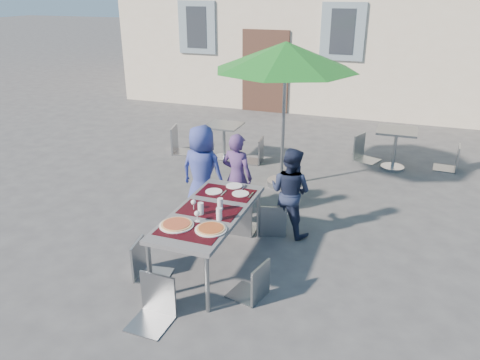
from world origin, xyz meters
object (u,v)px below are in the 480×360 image
at_px(cafe_table_1, 396,142).
at_px(pizza_near_left, 177,224).
at_px(child_0, 202,172).
at_px(child_1, 237,177).
at_px(chair_1, 239,195).
at_px(bg_chair_r_0, 256,136).
at_px(bg_chair_l_1, 365,132).
at_px(chair_0, 214,189).
at_px(bg_chair_r_1, 455,143).
at_px(dining_table, 210,214).
at_px(child_2, 290,192).
at_px(pizza_near_right, 211,229).
at_px(chair_3, 144,239).
at_px(chair_4, 254,260).
at_px(chair_2, 273,201).
at_px(cafe_table_0, 224,136).
at_px(bg_chair_l_0, 179,123).
at_px(patio_umbrella, 286,57).
at_px(chair_5, 151,275).

bearing_deg(cafe_table_1, pizza_near_left, -113.85).
xyz_separation_m(child_0, child_1, (0.51, 0.09, -0.05)).
xyz_separation_m(chair_1, bg_chair_r_0, (-0.69, 2.82, -0.03)).
height_order(child_1, bg_chair_l_1, child_1).
bearing_deg(chair_0, bg_chair_r_1, 47.21).
xyz_separation_m(dining_table, child_2, (0.71, 1.14, -0.07)).
bearing_deg(child_1, pizza_near_right, 109.49).
distance_m(chair_3, chair_4, 1.34).
xyz_separation_m(chair_2, chair_4, (0.22, -1.49, -0.02)).
xyz_separation_m(child_1, cafe_table_0, (-1.17, 2.39, -0.19)).
height_order(bg_chair_r_0, cafe_table_1, bg_chair_r_0).
distance_m(pizza_near_right, bg_chair_r_0, 4.27).
distance_m(cafe_table_0, bg_chair_l_0, 1.03).
distance_m(chair_3, bg_chair_l_1, 5.48).
xyz_separation_m(child_0, bg_chair_l_1, (2.00, 3.37, -0.14)).
bearing_deg(bg_chair_l_1, pizza_near_right, -102.51).
relative_size(chair_2, bg_chair_l_1, 0.90).
bearing_deg(pizza_near_right, pizza_near_left, -174.37).
relative_size(cafe_table_0, bg_chair_l_0, 0.67).
distance_m(patio_umbrella, bg_chair_l_0, 3.10).
xyz_separation_m(pizza_near_left, child_0, (-0.47, 1.74, -0.07)).
bearing_deg(child_0, bg_chair_r_0, -85.84).
relative_size(chair_4, bg_chair_l_0, 0.79).
distance_m(child_0, chair_0, 0.41).
bearing_deg(pizza_near_left, child_1, 88.73).
xyz_separation_m(chair_1, chair_2, (0.45, 0.12, -0.07)).
height_order(pizza_near_right, cafe_table_1, pizza_near_right).
bearing_deg(pizza_near_right, chair_1, 96.92).
xyz_separation_m(chair_2, patio_umbrella, (-0.35, 1.72, 1.69)).
distance_m(dining_table, child_2, 1.34).
bearing_deg(pizza_near_right, child_0, 117.25).
height_order(cafe_table_1, bg_chair_l_1, bg_chair_l_1).
height_order(bg_chair_l_0, bg_chair_l_1, bg_chair_l_0).
bearing_deg(chair_1, child_2, 18.82).
bearing_deg(cafe_table_1, chair_1, -119.05).
relative_size(chair_1, bg_chair_l_0, 0.92).
bearing_deg(chair_5, chair_2, 73.91).
bearing_deg(bg_chair_l_0, chair_1, -50.04).
relative_size(pizza_near_right, bg_chair_l_0, 0.33).
bearing_deg(child_1, pizza_near_left, 96.84).
bearing_deg(bg_chair_l_0, chair_5, -65.91).
bearing_deg(chair_1, bg_chair_r_1, 51.67).
relative_size(chair_1, cafe_table_1, 1.27).
distance_m(chair_5, bg_chair_r_1, 6.56).
bearing_deg(child_0, chair_3, 95.89).
bearing_deg(cafe_table_0, cafe_table_1, 10.13).
bearing_deg(pizza_near_left, chair_2, 65.82).
height_order(chair_3, chair_5, chair_5).
relative_size(child_1, child_2, 1.05).
xyz_separation_m(bg_chair_r_0, bg_chair_l_1, (1.98, 0.89, 0.02)).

